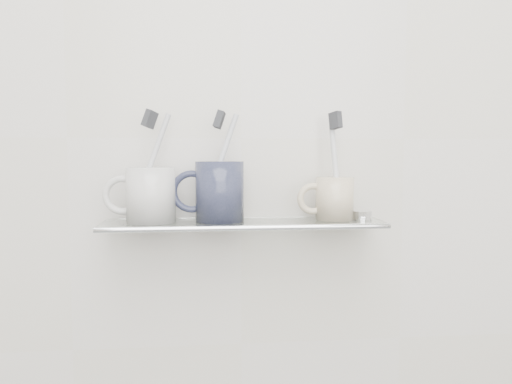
{
  "coord_description": "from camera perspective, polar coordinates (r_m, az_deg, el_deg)",
  "views": [
    {
      "loc": [
        -0.07,
        0.15,
        1.22
      ],
      "look_at": [
        0.02,
        1.04,
        1.15
      ],
      "focal_mm": 35.0,
      "sensor_mm": 36.0,
      "label": 1
    }
  ],
  "objects": [
    {
      "name": "wall_back",
      "position": [
        0.95,
        -1.72,
        6.16
      ],
      "size": [
        2.5,
        0.0,
        2.5
      ],
      "primitive_type": "plane",
      "rotation": [
        1.57,
        0.0,
        0.0
      ],
      "color": "silver",
      "rests_on": "ground"
    },
    {
      "name": "chrome_cap",
      "position": [
        0.94,
        11.99,
        -2.58
      ],
      "size": [
        0.04,
        0.04,
        0.02
      ],
      "primitive_type": "cylinder",
      "color": "silver",
      "rests_on": "shelf_glass"
    },
    {
      "name": "mug_center_handle",
      "position": [
        0.89,
        -7.34,
        0.04
      ],
      "size": [
        0.08,
        0.01,
        0.08
      ],
      "primitive_type": "torus",
      "rotation": [
        1.57,
        0.0,
        0.0
      ],
      "color": "black",
      "rests_on": "mug_center"
    },
    {
      "name": "mug_right",
      "position": [
        0.92,
        8.98,
        -0.74
      ],
      "size": [
        0.07,
        0.07,
        0.08
      ],
      "primitive_type": "cylinder",
      "rotation": [
        0.0,
        0.0,
        0.03
      ],
      "color": "beige",
      "rests_on": "shelf_glass"
    },
    {
      "name": "shelf_rail",
      "position": [
        0.84,
        -1.12,
        -4.12
      ],
      "size": [
        0.5,
        0.01,
        0.01
      ],
      "primitive_type": "cylinder",
      "rotation": [
        0.0,
        1.57,
        0.0
      ],
      "color": "silver",
      "rests_on": "shelf_glass"
    },
    {
      "name": "bristles_center",
      "position": [
        0.89,
        -4.22,
        8.26
      ],
      "size": [
        0.02,
        0.03,
        0.03
      ],
      "primitive_type": "cube",
      "rotation": [
        -0.14,
        0.31,
        -0.23
      ],
      "color": "#2D2F33",
      "rests_on": "toothbrush_center"
    },
    {
      "name": "mug_center",
      "position": [
        0.89,
        -4.18,
        0.07
      ],
      "size": [
        0.1,
        0.1,
        0.11
      ],
      "primitive_type": "cylinder",
      "rotation": [
        0.0,
        0.0,
        0.13
      ],
      "color": "black",
      "rests_on": "shelf_glass"
    },
    {
      "name": "toothbrush_left",
      "position": [
        0.9,
        -11.97,
        3.04
      ],
      "size": [
        0.08,
        0.02,
        0.18
      ],
      "primitive_type": "cylinder",
      "rotation": [
        -0.24,
        0.26,
        -0.63
      ],
      "color": "silver",
      "rests_on": "mug_left"
    },
    {
      "name": "mug_left_handle",
      "position": [
        0.9,
        -15.01,
        -0.34
      ],
      "size": [
        0.07,
        0.01,
        0.07
      ],
      "primitive_type": "torus",
      "rotation": [
        1.57,
        0.0,
        0.0
      ],
      "color": "silver",
      "rests_on": "mug_left"
    },
    {
      "name": "toothbrush_right",
      "position": [
        0.92,
        9.02,
        3.12
      ],
      "size": [
        0.02,
        0.04,
        0.19
      ],
      "primitive_type": "cylinder",
      "rotation": [
        -0.17,
        0.03,
        0.52
      ],
      "color": "silver",
      "rests_on": "mug_right"
    },
    {
      "name": "toothbrush_center",
      "position": [
        0.89,
        -4.19,
        3.12
      ],
      "size": [
        0.07,
        0.02,
        0.18
      ],
      "primitive_type": "cylinder",
      "rotation": [
        -0.14,
        0.31,
        -0.23
      ],
      "color": "silver",
      "rests_on": "mug_center"
    },
    {
      "name": "mug_left",
      "position": [
        0.9,
        -11.91,
        -0.32
      ],
      "size": [
        0.1,
        0.1,
        0.1
      ],
      "primitive_type": "cylinder",
      "rotation": [
        0.0,
        0.0,
        -0.12
      ],
      "color": "silver",
      "rests_on": "shelf_glass"
    },
    {
      "name": "shelf_glass",
      "position": [
        0.9,
        -1.41,
        -3.6
      ],
      "size": [
        0.5,
        0.12,
        0.01
      ],
      "primitive_type": "cube",
      "color": "silver",
      "rests_on": "wall_back"
    },
    {
      "name": "bracket_left",
      "position": [
        0.95,
        -14.36,
        -3.93
      ],
      "size": [
        0.02,
        0.03,
        0.02
      ],
      "primitive_type": "cylinder",
      "rotation": [
        1.57,
        0.0,
        0.0
      ],
      "color": "silver",
      "rests_on": "wall_back"
    },
    {
      "name": "bracket_right",
      "position": [
        0.98,
        10.71,
        -3.63
      ],
      "size": [
        0.02,
        0.03,
        0.02
      ],
      "primitive_type": "cylinder",
      "rotation": [
        1.57,
        0.0,
        0.0
      ],
      "color": "silver",
      "rests_on": "wall_back"
    },
    {
      "name": "bristles_right",
      "position": [
        0.92,
        9.08,
        8.09
      ],
      "size": [
        0.02,
        0.03,
        0.03
      ],
      "primitive_type": "cube",
      "rotation": [
        -0.17,
        0.03,
        0.52
      ],
      "color": "#2D2F33",
      "rests_on": "toothbrush_right"
    },
    {
      "name": "bristles_left",
      "position": [
        0.9,
        -12.05,
        8.15
      ],
      "size": [
        0.03,
        0.03,
        0.04
      ],
      "primitive_type": "cube",
      "rotation": [
        -0.24,
        0.26,
        -0.63
      ],
      "color": "#2D2F33",
      "rests_on": "toothbrush_left"
    },
    {
      "name": "mug_right_handle",
      "position": [
        0.91,
        6.52,
        -0.76
      ],
      "size": [
        0.06,
        0.01,
        0.06
      ],
      "primitive_type": "torus",
      "rotation": [
        1.57,
        0.0,
        0.0
      ],
      "color": "beige",
      "rests_on": "mug_right"
    }
  ]
}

